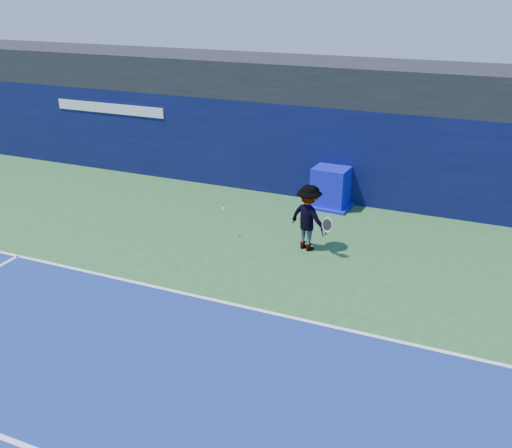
# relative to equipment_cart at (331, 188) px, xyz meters

# --- Properties ---
(ground) EXTENTS (80.00, 80.00, 0.00)m
(ground) POSITION_rel_equipment_cart_xyz_m (-1.42, -9.69, -0.58)
(ground) COLOR #2C6230
(ground) RESTS_ON ground
(baseline) EXTENTS (24.00, 0.10, 0.01)m
(baseline) POSITION_rel_equipment_cart_xyz_m (-1.42, -6.69, -0.57)
(baseline) COLOR white
(baseline) RESTS_ON ground
(service_line) EXTENTS (24.00, 0.10, 0.01)m
(service_line) POSITION_rel_equipment_cart_xyz_m (-1.42, -11.69, -0.57)
(service_line) COLOR white
(service_line) RESTS_ON ground
(stadium_band) EXTENTS (36.00, 3.00, 1.20)m
(stadium_band) POSITION_rel_equipment_cart_xyz_m (-1.42, 1.81, 3.02)
(stadium_band) COLOR black
(stadium_band) RESTS_ON back_wall_assembly
(back_wall_assembly) EXTENTS (36.00, 1.03, 3.00)m
(back_wall_assembly) POSITION_rel_equipment_cart_xyz_m (-1.42, 0.81, 0.92)
(back_wall_assembly) COLOR #0A0E39
(back_wall_assembly) RESTS_ON ground
(equipment_cart) EXTENTS (1.40, 1.40, 1.27)m
(equipment_cart) POSITION_rel_equipment_cart_xyz_m (0.00, 0.00, 0.00)
(equipment_cart) COLOR #0F0DC3
(equipment_cart) RESTS_ON ground
(tennis_player) EXTENTS (1.41, 1.03, 1.78)m
(tennis_player) POSITION_rel_equipment_cart_xyz_m (0.33, -3.32, 0.31)
(tennis_player) COLOR white
(tennis_player) RESTS_ON ground
(tennis_ball) EXTENTS (0.07, 0.07, 0.07)m
(tennis_ball) POSITION_rel_equipment_cart_xyz_m (-2.04, -3.51, 0.27)
(tennis_ball) COLOR #C7F31B
(tennis_ball) RESTS_ON ground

